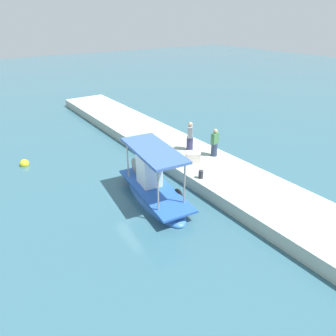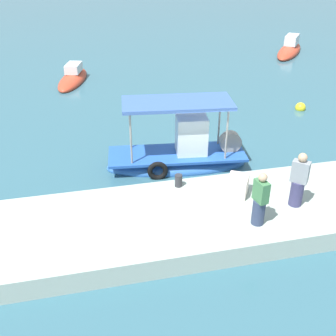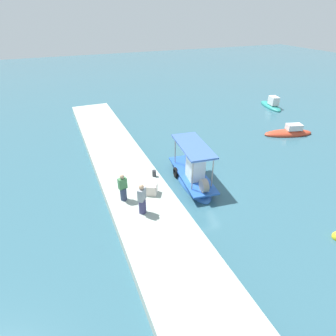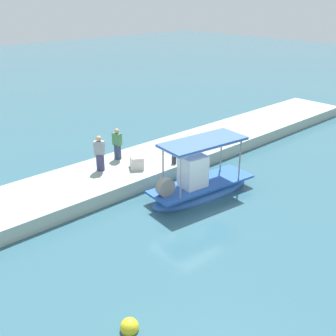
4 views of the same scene
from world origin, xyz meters
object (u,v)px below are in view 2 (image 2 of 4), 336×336
at_px(moored_boat_mid, 73,79).
at_px(cargo_crate, 238,186).
at_px(fisherman_near_bollard, 298,182).
at_px(main_fishing_boat, 180,155).
at_px(fisherman_by_crate, 260,201).
at_px(mooring_bollard, 179,181).
at_px(moored_boat_near, 289,50).
at_px(marker_buoy, 300,108).

bearing_deg(moored_boat_mid, cargo_crate, -72.32).
distance_m(fisherman_near_bollard, moored_boat_mid, 16.81).
height_order(main_fishing_boat, fisherman_by_crate, main_fishing_boat).
relative_size(mooring_bollard, moored_boat_mid, 0.09).
bearing_deg(moored_boat_near, fisherman_by_crate, -119.42).
bearing_deg(fisherman_by_crate, main_fishing_boat, 102.16).
distance_m(mooring_bollard, marker_buoy, 10.41).
relative_size(fisherman_near_bollard, marker_buoy, 3.32).
bearing_deg(fisherman_near_bollard, cargo_crate, 147.46).
distance_m(fisherman_near_bollard, mooring_bollard, 3.65).
bearing_deg(mooring_bollard, marker_buoy, 39.93).
xyz_separation_m(mooring_bollard, cargo_crate, (1.67, -0.84, 0.09)).
xyz_separation_m(main_fishing_boat, cargo_crate, (1.02, -3.21, 0.46)).
bearing_deg(cargo_crate, fisherman_near_bollard, -32.54).
bearing_deg(moored_boat_mid, marker_buoy, -33.14).
bearing_deg(fisherman_near_bollard, main_fishing_boat, 121.01).
bearing_deg(moored_boat_near, cargo_crate, -121.50).
distance_m(cargo_crate, moored_boat_mid, 15.41).
relative_size(fisherman_near_bollard, fisherman_by_crate, 1.07).
bearing_deg(main_fishing_boat, fisherman_near_bollard, -58.99).
height_order(cargo_crate, marker_buoy, cargo_crate).
relative_size(fisherman_near_bollard, cargo_crate, 2.31).
xyz_separation_m(fisherman_by_crate, mooring_bollard, (-1.67, 2.39, -0.53)).
xyz_separation_m(mooring_bollard, moored_boat_near, (12.68, 17.13, -0.60)).
bearing_deg(moored_boat_mid, fisherman_near_bollard, -68.51).
bearing_deg(mooring_bollard, fisherman_near_bollard, -29.55).
xyz_separation_m(marker_buoy, moored_boat_near, (4.72, 10.47, 0.13)).
distance_m(fisherman_near_bollard, moored_boat_near, 21.22).
bearing_deg(marker_buoy, cargo_crate, -129.97).
bearing_deg(moored_boat_mid, main_fishing_boat, -72.32).
bearing_deg(main_fishing_boat, fisherman_by_crate, -77.84).
height_order(marker_buoy, moored_boat_near, moored_boat_near).
bearing_deg(moored_boat_near, fisherman_near_bollard, -116.78).
xyz_separation_m(moored_boat_near, moored_boat_mid, (-15.69, -3.31, -0.07)).
height_order(mooring_bollard, moored_boat_near, moored_boat_near).
relative_size(fisherman_by_crate, moored_boat_mid, 0.36).
relative_size(fisherman_by_crate, moored_boat_near, 0.32).
height_order(fisherman_near_bollard, moored_boat_near, fisherman_near_bollard).
height_order(moored_boat_near, moored_boat_mid, moored_boat_near).
relative_size(main_fishing_boat, moored_boat_mid, 1.20).
bearing_deg(moored_boat_mid, moored_boat_near, 11.91).
distance_m(marker_buoy, moored_boat_mid, 13.09).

